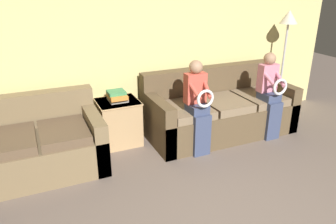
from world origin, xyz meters
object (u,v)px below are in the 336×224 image
couch_main (219,111)px  child_right_seated (270,92)px  side_shelf (119,122)px  floor_lamp (287,30)px  couch_side (39,145)px  book_stack (117,96)px  child_left_seated (198,103)px

couch_main → child_right_seated: child_right_seated is taller
side_shelf → floor_lamp: 3.02m
couch_main → side_shelf: 1.50m
couch_side → floor_lamp: floor_lamp is taller
couch_main → book_stack: size_ratio=7.36×
child_left_seated → floor_lamp: bearing=17.6°
child_left_seated → side_shelf: (-0.89, 0.65, -0.36)m
couch_side → side_shelf: 1.11m
couch_main → child_right_seated: (0.59, -0.40, 0.35)m
child_left_seated → floor_lamp: (1.92, 0.61, 0.74)m
couch_side → side_shelf: couch_side is taller
couch_main → floor_lamp: 1.74m
child_left_seated → side_shelf: bearing=143.8°
child_right_seated → couch_side: bearing=173.3°
child_left_seated → child_right_seated: child_left_seated is taller
child_right_seated → floor_lamp: bearing=39.4°
child_left_seated → couch_side: bearing=169.5°
child_right_seated → book_stack: (-2.07, 0.66, 0.02)m
book_stack → floor_lamp: (2.81, -0.05, 0.73)m
child_left_seated → child_right_seated: 1.18m
couch_side → book_stack: bearing=15.1°
couch_main → side_shelf: couch_main is taller
couch_main → book_stack: bearing=170.4°
couch_side → book_stack: 1.18m
side_shelf → child_right_seated: bearing=-17.5°
side_shelf → floor_lamp: (2.81, -0.04, 1.11)m
child_left_seated → couch_main: bearing=34.5°
side_shelf → book_stack: 0.38m
side_shelf → floor_lamp: floor_lamp is taller
child_left_seated → child_right_seated: bearing=-0.0°
couch_side → child_right_seated: bearing=-6.7°
child_right_seated → side_shelf: bearing=162.5°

